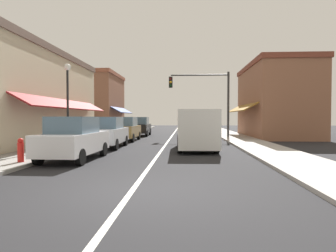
{
  "coord_description": "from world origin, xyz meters",
  "views": [
    {
      "loc": [
        1.26,
        -6.78,
        1.74
      ],
      "look_at": [
        -0.05,
        15.51,
        1.09
      ],
      "focal_mm": 31.7,
      "sensor_mm": 36.0,
      "label": 1
    }
  ],
  "objects_px": {
    "parked_car_second_left": "(107,132)",
    "van_in_lane": "(196,128)",
    "fire_hydrant": "(21,150)",
    "parked_car_third_left": "(125,129)",
    "parked_car_far_left": "(140,126)",
    "parked_car_nearest_left": "(74,139)",
    "traffic_signal_mast_arm": "(207,93)",
    "street_lamp_left_near": "(68,92)"
  },
  "relations": [
    {
      "from": "parked_car_second_left",
      "to": "parked_car_third_left",
      "type": "relative_size",
      "value": 1.0
    },
    {
      "from": "parked_car_third_left",
      "to": "parked_car_second_left",
      "type": "bearing_deg",
      "value": -89.93
    },
    {
      "from": "parked_car_third_left",
      "to": "fire_hydrant",
      "type": "distance_m",
      "value": 11.38
    },
    {
      "from": "van_in_lane",
      "to": "parked_car_nearest_left",
      "type": "bearing_deg",
      "value": -142.05
    },
    {
      "from": "parked_car_third_left",
      "to": "fire_hydrant",
      "type": "xyz_separation_m",
      "value": [
        -1.53,
        -11.27,
        -0.33
      ]
    },
    {
      "from": "street_lamp_left_near",
      "to": "parked_car_nearest_left",
      "type": "bearing_deg",
      "value": -64.94
    },
    {
      "from": "van_in_lane",
      "to": "fire_hydrant",
      "type": "height_order",
      "value": "van_in_lane"
    },
    {
      "from": "fire_hydrant",
      "to": "parked_car_nearest_left",
      "type": "bearing_deg",
      "value": 42.84
    },
    {
      "from": "parked_car_second_left",
      "to": "traffic_signal_mast_arm",
      "type": "distance_m",
      "value": 10.61
    },
    {
      "from": "van_in_lane",
      "to": "street_lamp_left_near",
      "type": "relative_size",
      "value": 1.13
    },
    {
      "from": "parked_car_nearest_left",
      "to": "van_in_lane",
      "type": "relative_size",
      "value": 0.79
    },
    {
      "from": "parked_car_nearest_left",
      "to": "fire_hydrant",
      "type": "relative_size",
      "value": 4.77
    },
    {
      "from": "parked_car_second_left",
      "to": "van_in_lane",
      "type": "distance_m",
      "value": 5.1
    },
    {
      "from": "parked_car_nearest_left",
      "to": "traffic_signal_mast_arm",
      "type": "distance_m",
      "value": 14.73
    },
    {
      "from": "parked_car_far_left",
      "to": "street_lamp_left_near",
      "type": "xyz_separation_m",
      "value": [
        -2.06,
        -12.09,
        2.25
      ]
    },
    {
      "from": "parked_car_far_left",
      "to": "parked_car_nearest_left",
      "type": "bearing_deg",
      "value": -91.48
    },
    {
      "from": "parked_car_second_left",
      "to": "van_in_lane",
      "type": "relative_size",
      "value": 0.79
    },
    {
      "from": "parked_car_far_left",
      "to": "street_lamp_left_near",
      "type": "bearing_deg",
      "value": -100.34
    },
    {
      "from": "parked_car_second_left",
      "to": "fire_hydrant",
      "type": "bearing_deg",
      "value": -104.08
    },
    {
      "from": "traffic_signal_mast_arm",
      "to": "fire_hydrant",
      "type": "distance_m",
      "value": 16.63
    },
    {
      "from": "van_in_lane",
      "to": "street_lamp_left_near",
      "type": "height_order",
      "value": "street_lamp_left_near"
    },
    {
      "from": "parked_car_nearest_left",
      "to": "parked_car_far_left",
      "type": "xyz_separation_m",
      "value": [
        0.22,
        16.01,
        0.0
      ]
    },
    {
      "from": "parked_car_third_left",
      "to": "parked_car_far_left",
      "type": "height_order",
      "value": "same"
    },
    {
      "from": "parked_car_second_left",
      "to": "parked_car_far_left",
      "type": "relative_size",
      "value": 1.0
    },
    {
      "from": "parked_car_third_left",
      "to": "fire_hydrant",
      "type": "height_order",
      "value": "parked_car_third_left"
    },
    {
      "from": "parked_car_third_left",
      "to": "fire_hydrant",
      "type": "bearing_deg",
      "value": -97.4
    },
    {
      "from": "parked_car_second_left",
      "to": "parked_car_far_left",
      "type": "xyz_separation_m",
      "value": [
        0.18,
        11.08,
        0.0
      ]
    },
    {
      "from": "fire_hydrant",
      "to": "van_in_lane",
      "type": "bearing_deg",
      "value": 40.38
    },
    {
      "from": "van_in_lane",
      "to": "street_lamp_left_near",
      "type": "bearing_deg",
      "value": -179.26
    },
    {
      "from": "parked_car_third_left",
      "to": "van_in_lane",
      "type": "distance_m",
      "value": 7.6
    },
    {
      "from": "parked_car_second_left",
      "to": "traffic_signal_mast_arm",
      "type": "height_order",
      "value": "traffic_signal_mast_arm"
    },
    {
      "from": "parked_car_nearest_left",
      "to": "parked_car_far_left",
      "type": "relative_size",
      "value": 1.01
    },
    {
      "from": "parked_car_nearest_left",
      "to": "street_lamp_left_near",
      "type": "relative_size",
      "value": 0.9
    },
    {
      "from": "parked_car_third_left",
      "to": "traffic_signal_mast_arm",
      "type": "relative_size",
      "value": 0.75
    },
    {
      "from": "van_in_lane",
      "to": "fire_hydrant",
      "type": "distance_m",
      "value": 8.62
    },
    {
      "from": "parked_car_nearest_left",
      "to": "van_in_lane",
      "type": "xyz_separation_m",
      "value": [
        5.09,
        4.22,
        0.27
      ]
    },
    {
      "from": "parked_car_second_left",
      "to": "parked_car_third_left",
      "type": "xyz_separation_m",
      "value": [
        0.02,
        4.98,
        0.0
      ]
    },
    {
      "from": "parked_car_nearest_left",
      "to": "fire_hydrant",
      "type": "bearing_deg",
      "value": -135.47
    },
    {
      "from": "parked_car_third_left",
      "to": "parked_car_far_left",
      "type": "xyz_separation_m",
      "value": [
        0.16,
        6.1,
        0.0
      ]
    },
    {
      "from": "parked_car_nearest_left",
      "to": "parked_car_far_left",
      "type": "bearing_deg",
      "value": 90.88
    },
    {
      "from": "parked_car_nearest_left",
      "to": "traffic_signal_mast_arm",
      "type": "xyz_separation_m",
      "value": [
        6.31,
        12.99,
        2.89
      ]
    },
    {
      "from": "parked_car_nearest_left",
      "to": "van_in_lane",
      "type": "height_order",
      "value": "van_in_lane"
    }
  ]
}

